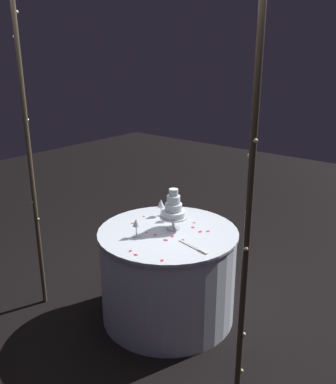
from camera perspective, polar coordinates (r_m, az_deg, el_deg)
ground_plane at (r=3.71m, az=0.00°, el=-16.32°), size 12.00×12.00×0.00m
decorative_arch at (r=2.69m, az=-7.40°, el=7.23°), size 2.01×0.06×2.52m
main_table at (r=3.50m, az=0.00°, el=-11.12°), size 1.12×1.12×0.77m
tiered_cake at (r=3.30m, az=0.76°, el=-2.37°), size 0.22×0.22×0.34m
wine_glass_0 at (r=3.20m, az=-4.38°, el=-4.34°), size 0.06×0.06×0.15m
wine_glass_1 at (r=3.59m, az=-0.98°, el=-1.62°), size 0.06×0.06×0.15m
wine_glass_2 at (r=3.49m, az=0.23°, el=-2.24°), size 0.07×0.07×0.14m
cake_knife at (r=3.05m, az=3.71°, el=-7.61°), size 0.29×0.08×0.01m
rose_petal_0 at (r=2.88m, az=-0.82°, el=-9.32°), size 0.03×0.04×0.00m
rose_petal_1 at (r=3.02m, az=-5.16°, el=-8.01°), size 0.03×0.04×0.00m
rose_petal_2 at (r=3.47m, az=-4.84°, el=-4.28°), size 0.03×0.03×0.00m
rose_petal_3 at (r=3.17m, az=-0.32°, el=-6.58°), size 0.04×0.03×0.00m
rose_petal_4 at (r=3.23m, az=0.61°, el=-6.08°), size 0.03×0.04×0.00m
rose_petal_5 at (r=3.17m, az=2.06°, el=-6.54°), size 0.03×0.03×0.00m
rose_petal_6 at (r=3.48m, az=3.60°, el=-4.21°), size 0.03×0.03×0.00m
rose_petal_7 at (r=3.29m, az=-2.96°, el=-5.57°), size 0.02×0.03×0.00m
rose_petal_8 at (r=2.96m, az=-4.43°, el=-8.55°), size 0.04×0.03×0.00m
rose_petal_9 at (r=3.33m, az=5.49°, el=-5.36°), size 0.03×0.04×0.00m
rose_petal_10 at (r=3.61m, az=-3.34°, el=-3.35°), size 0.02×0.03×0.00m
rose_petal_11 at (r=3.25m, az=-1.78°, el=-5.87°), size 0.02×0.03×0.00m
rose_petal_12 at (r=3.32m, az=4.43°, el=-5.43°), size 0.03×0.04×0.00m
rose_petal_13 at (r=3.39m, az=3.43°, el=-4.83°), size 0.04×0.03×0.00m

